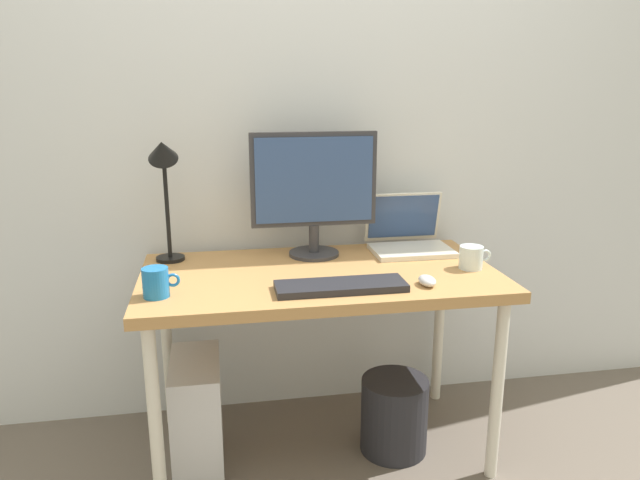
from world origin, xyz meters
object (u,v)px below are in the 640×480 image
object	(u,v)px
keyboard	(341,286)
glass_cup	(471,257)
desk_lamp	(164,171)
wastebasket	(394,415)
desk	(320,289)
computer_tower	(197,413)
monitor	(314,187)
mouse	(427,281)
coffee_mug	(156,282)
laptop	(408,236)

from	to	relation	value
keyboard	glass_cup	bearing A→B (deg)	15.21
desk_lamp	glass_cup	size ratio (longest dim) A/B	4.05
wastebasket	desk	bearing A→B (deg)	167.02
keyboard	computer_tower	size ratio (longest dim) A/B	1.05
monitor	computer_tower	xyz separation A→B (m)	(-0.48, -0.23, -0.80)
desk	wastebasket	xyz separation A→B (m)	(0.28, -0.07, -0.52)
mouse	glass_cup	xyz separation A→B (m)	(0.23, 0.15, 0.03)
glass_cup	desk_lamp	bearing A→B (deg)	166.14
desk_lamp	computer_tower	world-z (taller)	desk_lamp
mouse	wastebasket	world-z (taller)	mouse
desk_lamp	coffee_mug	xyz separation A→B (m)	(-0.02, -0.38, -0.31)
mouse	computer_tower	size ratio (longest dim) A/B	0.21
laptop	keyboard	size ratio (longest dim) A/B	0.73
monitor	glass_cup	bearing A→B (deg)	-26.50
coffee_mug	computer_tower	size ratio (longest dim) A/B	0.29
computer_tower	laptop	bearing A→B (deg)	15.53
monitor	computer_tower	distance (m)	0.96
keyboard	laptop	bearing A→B (deg)	49.07
monitor	computer_tower	size ratio (longest dim) A/B	1.18
desk	mouse	distance (m)	0.41
computer_tower	wastebasket	xyz separation A→B (m)	(0.75, -0.05, -0.06)
desk	wastebasket	distance (m)	0.59
mouse	laptop	bearing A→B (deg)	80.28
monitor	keyboard	world-z (taller)	monitor
desk	laptop	world-z (taller)	laptop
keyboard	computer_tower	xyz separation A→B (m)	(-0.50, 0.19, -0.54)
wastebasket	laptop	bearing A→B (deg)	66.56
glass_cup	monitor	bearing A→B (deg)	153.50
desk	laptop	size ratio (longest dim) A/B	4.06
desk	coffee_mug	world-z (taller)	coffee_mug
desk	laptop	bearing A→B (deg)	29.17
mouse	wastebasket	bearing A→B (deg)	109.11
mouse	computer_tower	world-z (taller)	mouse
computer_tower	desk	bearing A→B (deg)	1.90
desk	coffee_mug	distance (m)	0.60
glass_cup	keyboard	bearing A→B (deg)	-164.79
laptop	keyboard	bearing A→B (deg)	-130.93
keyboard	mouse	size ratio (longest dim) A/B	4.89
coffee_mug	wastebasket	size ratio (longest dim) A/B	0.40
monitor	coffee_mug	size ratio (longest dim) A/B	4.11
computer_tower	keyboard	bearing A→B (deg)	-20.52
laptop	wastebasket	size ratio (longest dim) A/B	1.07
desk	glass_cup	world-z (taller)	glass_cup
monitor	laptop	bearing A→B (deg)	2.43
laptop	desk_lamp	world-z (taller)	desk_lamp
desk	coffee_mug	bearing A→B (deg)	-163.63
computer_tower	wastebasket	world-z (taller)	computer_tower
desk	desk_lamp	xyz separation A→B (m)	(-0.55, 0.21, 0.42)
desk_lamp	wastebasket	xyz separation A→B (m)	(0.83, -0.28, -0.94)
desk	keyboard	bearing A→B (deg)	-80.45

